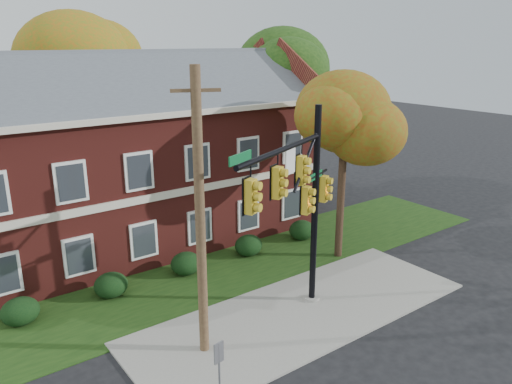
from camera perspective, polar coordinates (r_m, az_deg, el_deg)
ground at (r=19.51m, az=7.34°, el=-14.75°), size 120.00×120.00×0.00m
sidewalk at (r=20.11m, az=5.33°, el=-13.50°), size 14.00×5.00×0.08m
grass_strip at (r=23.62m, az=-2.85°, el=-8.63°), size 30.00×6.00×0.04m
apartment_building at (r=26.18m, az=-13.99°, el=4.94°), size 18.80×8.80×9.74m
hedge_far_left at (r=21.05m, az=-25.36°, el=-12.23°), size 1.40×1.26×1.05m
hedge_left at (r=21.78m, az=-16.24°, el=-10.18°), size 1.40×1.26×1.05m
hedge_center at (r=23.03m, az=-8.03°, el=-8.10°), size 1.40×1.26×1.05m
hedge_right at (r=24.71m, az=-0.86°, el=-6.13°), size 1.40×1.26×1.05m
hedge_far_right at (r=26.75m, az=5.26°, el=-4.35°), size 1.40×1.26×1.05m
tree_near_right at (r=23.34m, az=10.74°, el=7.93°), size 4.50×4.25×8.58m
tree_right_rear at (r=32.44m, az=4.13°, el=13.22°), size 6.30×5.95×10.62m
tree_far_rear at (r=33.50m, az=-17.71°, el=13.84°), size 6.84×6.46×11.52m
traffic_signal at (r=17.84m, az=5.03°, el=-0.26°), size 6.62×3.06×7.98m
utility_pole at (r=15.82m, az=-6.41°, el=-2.98°), size 1.40×0.70×9.55m
sign_post at (r=14.71m, az=-4.23°, el=-19.16°), size 0.33×0.09×2.28m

